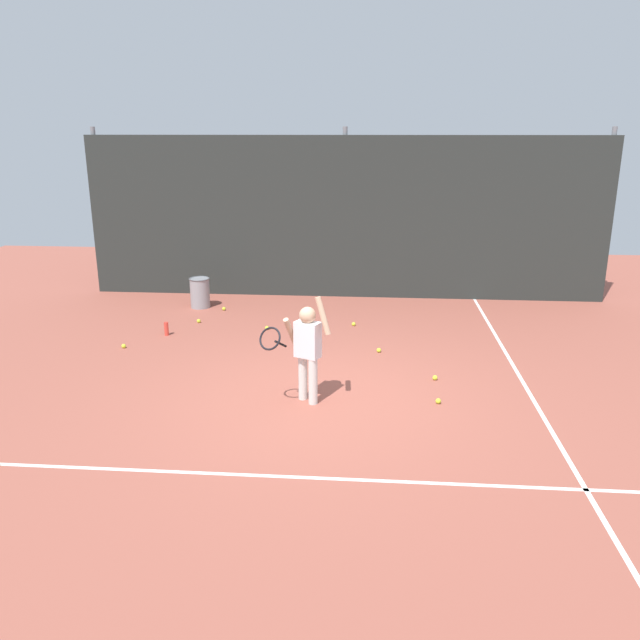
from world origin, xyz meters
The scene contains 18 objects.
ground_plane centered at (0.00, 0.00, 0.00)m, with size 20.00×20.00×0.00m, color #9E5142.
court_line_baseline centered at (0.00, -1.90, 0.00)m, with size 9.00×0.05×0.00m, color white.
court_line_sideline centered at (2.59, 1.00, 0.00)m, with size 0.05×9.00×0.00m, color white.
back_fence_windscreen centered at (0.00, 5.04, 1.56)m, with size 10.07×0.08×3.11m, color #282D2B.
fence_post_0 centered at (-4.89, 5.10, 1.63)m, with size 0.09×0.09×3.26m, color slate.
fence_post_1 centered at (0.00, 5.10, 1.63)m, with size 0.09×0.09×3.26m, color slate.
fence_post_2 centered at (4.89, 5.10, 1.63)m, with size 0.09×0.09×3.26m, color slate.
tennis_player centered at (-0.21, -0.12, 0.73)m, with size 0.87×0.55×1.35m.
ball_hopper centered at (-2.64, 4.00, 0.29)m, with size 0.38×0.38×0.56m.
water_bottle centered at (-2.74, 2.29, 0.11)m, with size 0.07×0.07×0.22m, color #D83F33.
tennis_ball_0 centered at (0.69, 1.75, 0.03)m, with size 0.07×0.07×0.07m, color #CCE033.
tennis_ball_1 centered at (-1.16, 2.71, 0.03)m, with size 0.07×0.07×0.07m, color #CCE033.
tennis_ball_2 centered at (-2.41, 3.01, 0.03)m, with size 0.07×0.07×0.07m, color #CCE033.
tennis_ball_3 centered at (-2.15, 3.81, 0.03)m, with size 0.07×0.07×0.07m, color #CCE033.
tennis_ball_4 centered at (1.41, -0.05, 0.03)m, with size 0.07×0.07×0.07m, color #CCE033.
tennis_ball_5 centered at (0.27, 3.05, 0.03)m, with size 0.07×0.07×0.07m, color #CCE033.
tennis_ball_6 centered at (1.43, 0.71, 0.03)m, with size 0.07×0.07×0.07m, color #CCE033.
tennis_ball_8 centered at (-3.20, 1.62, 0.03)m, with size 0.07×0.07×0.07m, color #CCE033.
Camera 1 is at (0.55, -7.25, 3.21)m, focal length 35.53 mm.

